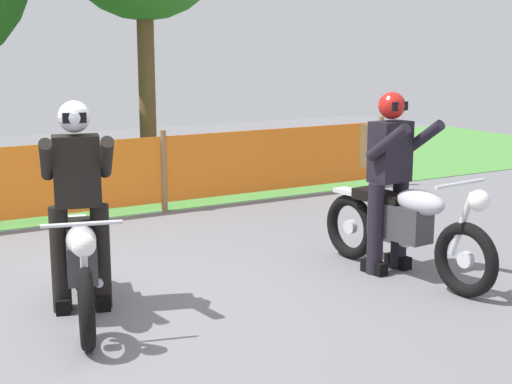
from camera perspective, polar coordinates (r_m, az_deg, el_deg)
name	(u,v)px	position (r m, az deg, el deg)	size (l,w,h in m)	color
ground	(109,303)	(6.42, -11.21, -8.31)	(24.00, 24.00, 0.02)	slate
barrier_fence	(22,183)	(9.00, -17.45, 0.69)	(10.66, 0.08, 1.05)	olive
motorcycle_lead	(405,226)	(6.96, 11.34, -2.58)	(0.61, 2.07, 0.98)	black
motorcycle_trailing	(82,264)	(5.96, -13.18, -5.39)	(0.73, 1.87, 0.90)	black
rider_lead	(389,172)	(7.02, 10.14, 1.54)	(0.59, 0.71, 1.69)	black
rider_trailing	(78,194)	(6.04, -13.49, -0.16)	(0.65, 0.76, 1.69)	black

